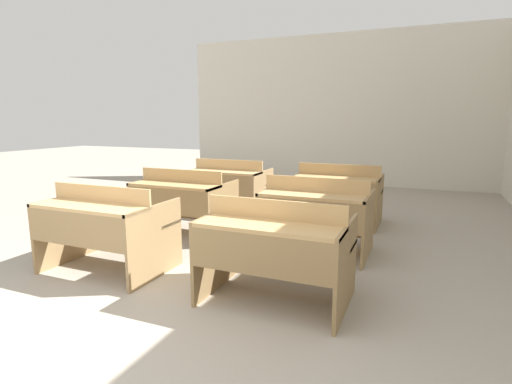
{
  "coord_description": "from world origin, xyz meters",
  "views": [
    {
      "loc": [
        1.85,
        -1.22,
        1.4
      ],
      "look_at": [
        0.38,
        2.28,
        0.71
      ],
      "focal_mm": 28.0,
      "sensor_mm": 36.0,
      "label": 1
    }
  ],
  "objects_px": {
    "bench_third_right": "(338,191)",
    "bench_front_left": "(105,225)",
    "bench_front_right": "(275,247)",
    "bench_second_right": "(316,212)",
    "bench_third_left": "(229,184)",
    "bench_second_left": "(183,200)"
  },
  "relations": [
    {
      "from": "bench_front_left",
      "to": "bench_front_right",
      "type": "bearing_deg",
      "value": -0.02
    },
    {
      "from": "bench_front_right",
      "to": "bench_third_left",
      "type": "distance_m",
      "value": 3.04
    },
    {
      "from": "bench_front_left",
      "to": "bench_front_right",
      "type": "height_order",
      "value": "same"
    },
    {
      "from": "bench_second_left",
      "to": "bench_third_left",
      "type": "xyz_separation_m",
      "value": [
        -0.01,
        1.27,
        0.0
      ]
    },
    {
      "from": "bench_second_left",
      "to": "bench_third_right",
      "type": "distance_m",
      "value": 2.08
    },
    {
      "from": "bench_third_right",
      "to": "bench_second_right",
      "type": "bearing_deg",
      "value": -88.83
    },
    {
      "from": "bench_front_right",
      "to": "bench_third_right",
      "type": "bearing_deg",
      "value": 90.67
    },
    {
      "from": "bench_third_left",
      "to": "bench_third_right",
      "type": "xyz_separation_m",
      "value": [
        1.63,
        0.03,
        0.0
      ]
    },
    {
      "from": "bench_front_right",
      "to": "bench_second_right",
      "type": "relative_size",
      "value": 1.0
    },
    {
      "from": "bench_second_left",
      "to": "bench_third_left",
      "type": "height_order",
      "value": "same"
    },
    {
      "from": "bench_front_right",
      "to": "bench_second_right",
      "type": "bearing_deg",
      "value": 90.15
    },
    {
      "from": "bench_second_right",
      "to": "bench_front_left",
      "type": "bearing_deg",
      "value": -143.1
    },
    {
      "from": "bench_third_right",
      "to": "bench_front_left",
      "type": "bearing_deg",
      "value": -122.66
    },
    {
      "from": "bench_second_right",
      "to": "bench_front_right",
      "type": "bearing_deg",
      "value": -89.85
    },
    {
      "from": "bench_third_left",
      "to": "bench_third_right",
      "type": "relative_size",
      "value": 1.0
    },
    {
      "from": "bench_second_right",
      "to": "bench_third_right",
      "type": "relative_size",
      "value": 1.0
    },
    {
      "from": "bench_third_left",
      "to": "bench_third_right",
      "type": "bearing_deg",
      "value": 0.88
    },
    {
      "from": "bench_second_right",
      "to": "bench_third_right",
      "type": "bearing_deg",
      "value": 91.17
    },
    {
      "from": "bench_front_right",
      "to": "bench_front_left",
      "type": "bearing_deg",
      "value": 179.98
    },
    {
      "from": "bench_front_left",
      "to": "bench_third_left",
      "type": "relative_size",
      "value": 1.0
    },
    {
      "from": "bench_front_left",
      "to": "bench_second_right",
      "type": "bearing_deg",
      "value": 36.9
    },
    {
      "from": "bench_front_left",
      "to": "bench_third_right",
      "type": "xyz_separation_m",
      "value": [
        1.65,
        2.57,
        0.0
      ]
    }
  ]
}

